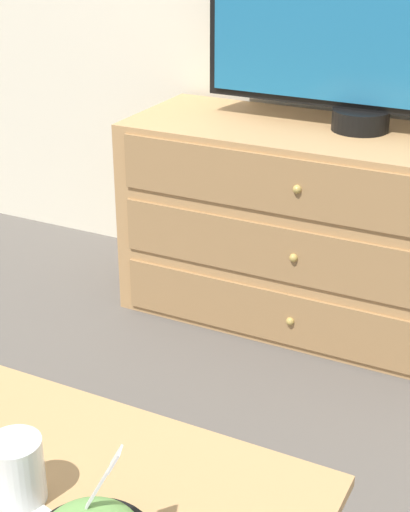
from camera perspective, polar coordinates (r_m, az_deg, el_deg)
ground_plane at (r=2.76m, az=8.78°, el=-1.89°), size 12.00×12.00×0.00m
dresser at (r=2.40m, az=8.39°, el=1.93°), size 1.18×0.46×0.61m
tv at (r=2.26m, az=11.88°, el=16.71°), size 0.95×0.16×0.61m
coffee_table at (r=1.35m, az=-13.28°, el=-17.18°), size 0.95×0.48×0.40m
drink_cup at (r=1.25m, az=-13.48°, el=-15.17°), size 0.08×0.08×0.11m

